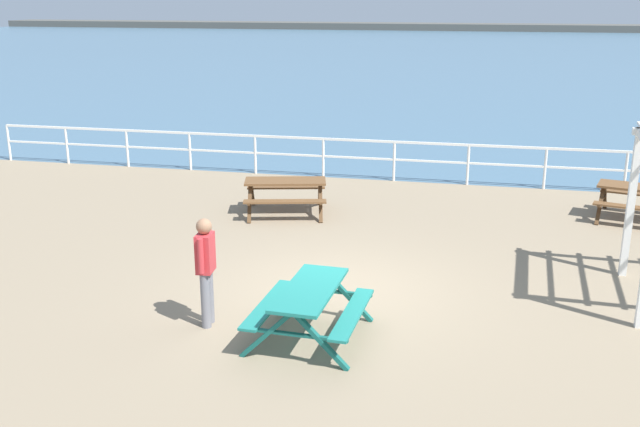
# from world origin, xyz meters

# --- Properties ---
(ground_plane) EXTENTS (30.00, 24.00, 0.20)m
(ground_plane) POSITION_xyz_m (0.00, 0.00, -0.10)
(ground_plane) COLOR gray
(sea_band) EXTENTS (142.00, 90.00, 0.01)m
(sea_band) POSITION_xyz_m (0.00, 52.75, 0.00)
(sea_band) COLOR #476B84
(sea_band) RESTS_ON ground
(distant_shoreline) EXTENTS (142.00, 6.00, 1.80)m
(distant_shoreline) POSITION_xyz_m (0.00, 95.75, 0.00)
(distant_shoreline) COLOR #4C4C47
(distant_shoreline) RESTS_ON ground
(seaward_railing) EXTENTS (23.07, 0.07, 1.08)m
(seaward_railing) POSITION_xyz_m (-0.00, 7.75, 0.75)
(seaward_railing) COLOR white
(seaward_railing) RESTS_ON ground
(picnic_table_near_right) EXTENTS (1.62, 1.87, 0.80)m
(picnic_table_near_right) POSITION_xyz_m (-0.00, -1.77, 0.58)
(picnic_table_near_right) COLOR #1E7A70
(picnic_table_near_right) RESTS_ON ground
(picnic_table_far_left) EXTENTS (2.11, 1.89, 0.80)m
(picnic_table_far_left) POSITION_xyz_m (-2.00, 4.21, 0.58)
(picnic_table_far_left) COLOR brown
(picnic_table_far_left) RESTS_ON ground
(visitor) EXTENTS (0.25, 0.53, 1.66)m
(visitor) POSITION_xyz_m (-1.59, -1.67, 0.95)
(visitor) COLOR slate
(visitor) RESTS_ON ground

